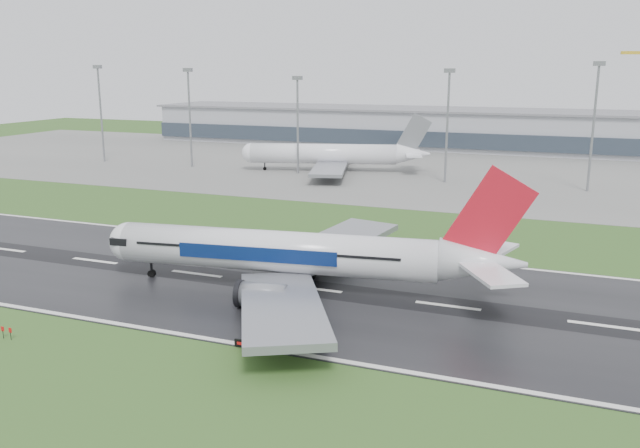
% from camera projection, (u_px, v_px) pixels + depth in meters
% --- Properties ---
extents(ground, '(520.00, 520.00, 0.00)m').
position_uv_depth(ground, '(197.00, 274.00, 104.53)').
color(ground, '#2A4E1C').
rests_on(ground, ground).
extents(runway, '(400.00, 45.00, 0.10)m').
position_uv_depth(runway, '(197.00, 274.00, 104.51)').
color(runway, black).
rests_on(runway, ground).
extents(apron, '(400.00, 130.00, 0.08)m').
position_uv_depth(apron, '(397.00, 167.00, 217.89)').
color(apron, slate).
rests_on(apron, ground).
extents(terminal, '(240.00, 36.00, 15.00)m').
position_uv_depth(terminal, '(434.00, 129.00, 270.58)').
color(terminal, '#90939B').
rests_on(terminal, ground).
extents(main_airliner, '(70.28, 67.74, 18.50)m').
position_uv_depth(main_airliner, '(305.00, 228.00, 95.33)').
color(main_airliner, silver).
rests_on(main_airliner, runway).
extents(parked_airliner, '(73.47, 70.56, 17.76)m').
position_uv_depth(parked_airliner, '(331.00, 143.00, 206.08)').
color(parked_airliner, white).
rests_on(parked_airliner, apron).
extents(runway_sign, '(2.30, 0.78, 1.04)m').
position_uv_depth(runway_sign, '(244.00, 344.00, 76.87)').
color(runway_sign, black).
rests_on(runway_sign, ground).
extents(floodmast_0, '(0.64, 0.64, 31.77)m').
position_uv_depth(floodmast_0, '(101.00, 116.00, 226.23)').
color(floodmast_0, gray).
rests_on(floodmast_0, ground).
extents(floodmast_1, '(0.64, 0.64, 30.78)m').
position_uv_depth(floodmast_1, '(190.00, 120.00, 213.86)').
color(floodmast_1, gray).
rests_on(floodmast_1, ground).
extents(floodmast_2, '(0.64, 0.64, 28.46)m').
position_uv_depth(floodmast_2, '(298.00, 128.00, 200.70)').
color(floodmast_2, gray).
rests_on(floodmast_2, ground).
extents(floodmast_3, '(0.64, 0.64, 30.69)m').
position_uv_depth(floodmast_3, '(447.00, 129.00, 184.39)').
color(floodmast_3, gray).
rests_on(floodmast_3, ground).
extents(floodmast_4, '(0.64, 0.64, 32.50)m').
position_uv_depth(floodmast_4, '(593.00, 130.00, 170.84)').
color(floodmast_4, gray).
rests_on(floodmast_4, ground).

